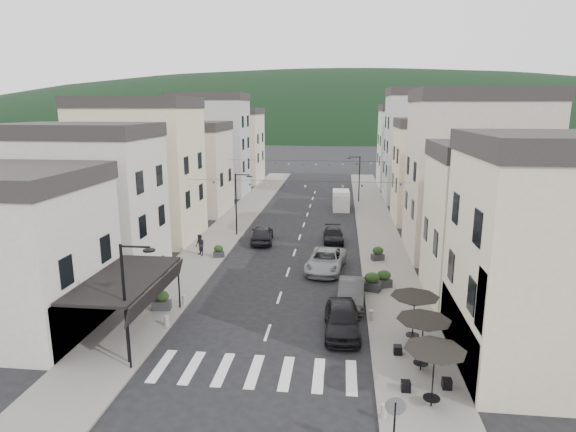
% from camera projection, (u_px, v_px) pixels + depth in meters
% --- Properties ---
extents(ground, '(700.00, 700.00, 0.00)m').
position_uv_depth(ground, '(246.00, 396.00, 20.54)').
color(ground, black).
rests_on(ground, ground).
extents(sidewalk_left, '(4.00, 76.00, 0.12)m').
position_uv_depth(sidewalk_left, '(236.00, 220.00, 52.36)').
color(sidewalk_left, slate).
rests_on(sidewalk_left, ground).
extents(sidewalk_right, '(4.00, 76.00, 0.12)m').
position_uv_depth(sidewalk_right, '(375.00, 224.00, 50.73)').
color(sidewalk_right, slate).
rests_on(sidewalk_right, ground).
extents(hill_backdrop, '(640.00, 360.00, 70.00)m').
position_uv_depth(hill_backdrop, '(337.00, 127.00, 311.33)').
color(hill_backdrop, black).
rests_on(hill_backdrop, ground).
extents(bistro_building, '(10.00, 8.00, 10.00)m').
position_uv_depth(bistro_building, '(576.00, 267.00, 21.74)').
color(bistro_building, beige).
rests_on(bistro_building, ground).
extents(boutique_awning, '(3.77, 7.50, 3.28)m').
position_uv_depth(boutique_awning, '(129.00, 280.00, 25.49)').
color(boutique_awning, black).
rests_on(boutique_awning, ground).
extents(buildings_row_left, '(10.20, 54.16, 14.00)m').
position_uv_depth(buildings_row_left, '(188.00, 158.00, 57.37)').
color(buildings_row_left, '#BCB5AC').
rests_on(buildings_row_left, ground).
extents(buildings_row_right, '(10.20, 54.16, 14.50)m').
position_uv_depth(buildings_row_right, '(439.00, 161.00, 53.04)').
color(buildings_row_right, beige).
rests_on(buildings_row_right, ground).
extents(cafe_terrace, '(2.50, 8.10, 2.53)m').
position_uv_depth(cafe_terrace, '(423.00, 325.00, 21.90)').
color(cafe_terrace, black).
rests_on(cafe_terrace, ground).
extents(streetlamp_left_near, '(1.70, 0.56, 6.00)m').
position_uv_depth(streetlamp_left_near, '(130.00, 292.00, 22.30)').
color(streetlamp_left_near, black).
rests_on(streetlamp_left_near, ground).
extents(streetlamp_left_far, '(1.70, 0.56, 6.00)m').
position_uv_depth(streetlamp_left_far, '(239.00, 198.00, 45.56)').
color(streetlamp_left_far, black).
rests_on(streetlamp_left_far, ground).
extents(streetlamp_right_far, '(1.70, 0.56, 6.00)m').
position_uv_depth(streetlamp_right_far, '(357.00, 174.00, 61.74)').
color(streetlamp_right_far, black).
rests_on(streetlamp_right_far, ground).
extents(traffic_sign, '(0.70, 0.07, 2.70)m').
position_uv_depth(traffic_sign, '(395.00, 417.00, 16.09)').
color(traffic_sign, black).
rests_on(traffic_sign, ground).
extents(bollards, '(11.66, 10.26, 0.60)m').
position_uv_depth(bollards, '(266.00, 330.00, 25.78)').
color(bollards, gray).
rests_on(bollards, ground).
extents(bunting_near, '(19.00, 0.28, 0.62)m').
position_uv_depth(bunting_near, '(296.00, 185.00, 40.62)').
color(bunting_near, black).
rests_on(bunting_near, ground).
extents(bunting_far, '(19.00, 0.28, 0.62)m').
position_uv_depth(bunting_far, '(309.00, 164.00, 56.13)').
color(bunting_far, black).
rests_on(bunting_far, ground).
extents(parked_car_a, '(2.09, 4.83, 1.62)m').
position_uv_depth(parked_car_a, '(342.00, 319.00, 26.17)').
color(parked_car_a, black).
rests_on(parked_car_a, ground).
extents(parked_car_b, '(1.78, 4.60, 1.49)m').
position_uv_depth(parked_car_b, '(351.00, 293.00, 30.05)').
color(parked_car_b, '#363638').
rests_on(parked_car_b, ground).
extents(parked_car_c, '(3.24, 5.92, 1.57)m').
position_uv_depth(parked_car_c, '(326.00, 260.00, 36.25)').
color(parked_car_c, gray).
rests_on(parked_car_c, ground).
extents(parked_car_d, '(2.00, 4.45, 1.27)m').
position_uv_depth(parked_car_d, '(333.00, 236.00, 43.89)').
color(parked_car_d, black).
rests_on(parked_car_d, ground).
extents(parked_car_e, '(2.39, 4.94, 1.62)m').
position_uv_depth(parked_car_e, '(262.00, 234.00, 43.85)').
color(parked_car_e, black).
rests_on(parked_car_e, ground).
extents(delivery_van, '(2.11, 4.98, 2.36)m').
position_uv_depth(delivery_van, '(341.00, 200.00, 58.24)').
color(delivery_van, silver).
rests_on(delivery_van, ground).
extents(pedestrian_a, '(0.79, 0.61, 1.93)m').
position_uv_depth(pedestrian_a, '(164.00, 269.00, 33.41)').
color(pedestrian_a, black).
rests_on(pedestrian_a, sidewalk_left).
extents(pedestrian_b, '(1.09, 1.09, 1.79)m').
position_uv_depth(pedestrian_b, '(200.00, 245.00, 39.51)').
color(pedestrian_b, '#261F2A').
rests_on(pedestrian_b, sidewalk_left).
extents(planter_la, '(1.16, 0.73, 1.22)m').
position_uv_depth(planter_la, '(162.00, 300.00, 28.97)').
color(planter_la, '#303033').
rests_on(planter_la, sidewalk_left).
extents(planter_lb, '(1.01, 0.75, 1.00)m').
position_uv_depth(planter_lb, '(219.00, 251.00, 39.21)').
color(planter_lb, '#28292B').
rests_on(planter_lb, sidewalk_left).
extents(planter_ra, '(1.21, 0.95, 1.19)m').
position_uv_depth(planter_ra, '(384.00, 279.00, 32.61)').
color(planter_ra, '#29292B').
rests_on(planter_ra, sidewalk_right).
extents(planter_rb, '(1.30, 1.01, 1.29)m').
position_uv_depth(planter_rb, '(372.00, 282.00, 31.92)').
color(planter_rb, '#2A2A2C').
rests_on(planter_rb, sidewalk_right).
extents(planter_rc, '(1.12, 0.88, 1.10)m').
position_uv_depth(planter_rc, '(378.00, 254.00, 38.41)').
color(planter_rc, '#2C2B2E').
rests_on(planter_rc, sidewalk_right).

